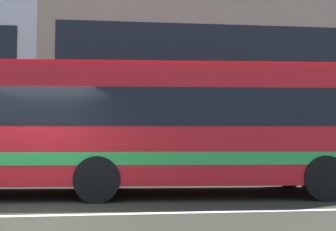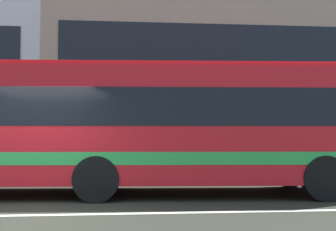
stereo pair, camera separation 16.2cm
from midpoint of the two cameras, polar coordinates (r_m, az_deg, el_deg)
name	(u,v)px [view 1 (the left image)]	position (r m, az deg, el deg)	size (l,w,h in m)	color
ground_plane	(15,216)	(7.56, -22.44, -13.74)	(160.00, 160.00, 0.00)	#2D2E24
lane_centre_line	(15,216)	(7.56, -22.44, -13.71)	(60.00, 0.16, 0.01)	silver
apartment_block_right	(228,80)	(23.33, 8.79, 5.33)	(19.96, 10.67, 9.67)	tan
transit_bus	(131,124)	(9.49, -6.10, -1.32)	(10.82, 3.05, 3.12)	red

